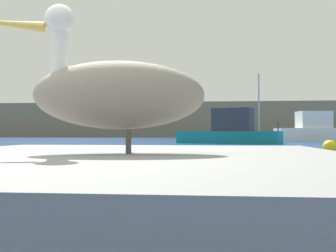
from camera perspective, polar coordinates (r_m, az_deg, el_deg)
name	(u,v)px	position (r m, az deg, el deg)	size (l,w,h in m)	color
hillside_backdrop	(205,121)	(83.58, 5.06, 0.75)	(140.00, 14.38, 6.58)	#7F755B
pier_dock	(120,215)	(2.38, -6.62, -12.04)	(2.57, 3.04, 0.69)	gray
pelican	(116,92)	(2.34, -7.08, 4.67)	(1.32, 0.58, 0.82)	gray
fishing_boat_teal	(230,131)	(32.54, 8.50, -0.70)	(8.23, 4.81, 5.29)	teal
fishing_boat_white	(317,130)	(40.55, 19.70, -0.58)	(7.83, 3.45, 5.35)	white
mooring_buoy	(330,147)	(16.67, 21.31, -2.73)	(0.54, 0.54, 0.54)	yellow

